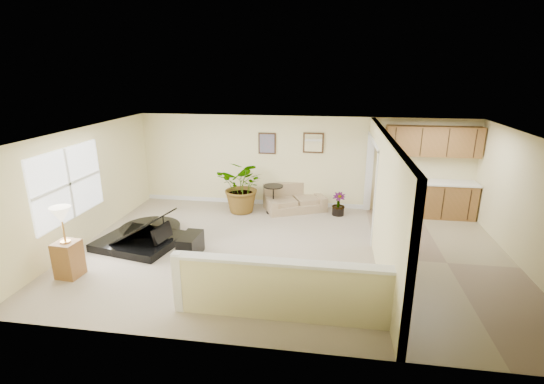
# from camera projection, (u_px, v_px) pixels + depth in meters

# --- Properties ---
(floor) EXTENTS (9.00, 9.00, 0.00)m
(floor) POSITION_uv_depth(u_px,v_px,m) (289.00, 253.00, 8.26)
(floor) COLOR tan
(floor) RESTS_ON ground
(back_wall) EXTENTS (9.00, 0.04, 2.50)m
(back_wall) POSITION_uv_depth(u_px,v_px,m) (302.00, 162.00, 10.71)
(back_wall) COLOR beige
(back_wall) RESTS_ON floor
(front_wall) EXTENTS (9.00, 0.04, 2.50)m
(front_wall) POSITION_uv_depth(u_px,v_px,m) (265.00, 267.00, 5.05)
(front_wall) COLOR beige
(front_wall) RESTS_ON floor
(left_wall) EXTENTS (0.04, 6.00, 2.50)m
(left_wall) POSITION_uv_depth(u_px,v_px,m) (84.00, 186.00, 8.52)
(left_wall) COLOR beige
(left_wall) RESTS_ON floor
(right_wall) EXTENTS (0.04, 6.00, 2.50)m
(right_wall) POSITION_uv_depth(u_px,v_px,m) (533.00, 207.00, 7.24)
(right_wall) COLOR beige
(right_wall) RESTS_ON floor
(ceiling) EXTENTS (9.00, 6.00, 0.04)m
(ceiling) POSITION_uv_depth(u_px,v_px,m) (291.00, 134.00, 7.51)
(ceiling) COLOR white
(ceiling) RESTS_ON back_wall
(kitchen_vinyl) EXTENTS (2.70, 6.00, 0.01)m
(kitchen_vinyl) POSITION_uv_depth(u_px,v_px,m) (447.00, 263.00, 7.80)
(kitchen_vinyl) COLOR #988B67
(kitchen_vinyl) RESTS_ON floor
(interior_partition) EXTENTS (0.18, 5.99, 2.50)m
(interior_partition) POSITION_uv_depth(u_px,v_px,m) (381.00, 198.00, 7.87)
(interior_partition) COLOR beige
(interior_partition) RESTS_ON floor
(pony_half_wall) EXTENTS (3.42, 0.22, 1.00)m
(pony_half_wall) POSITION_uv_depth(u_px,v_px,m) (278.00, 289.00, 5.92)
(pony_half_wall) COLOR beige
(pony_half_wall) RESTS_ON floor
(left_window) EXTENTS (0.05, 2.15, 1.45)m
(left_window) POSITION_uv_depth(u_px,v_px,m) (68.00, 184.00, 7.99)
(left_window) COLOR white
(left_window) RESTS_ON left_wall
(wall_art_left) EXTENTS (0.48, 0.04, 0.58)m
(wall_art_left) POSITION_uv_depth(u_px,v_px,m) (267.00, 143.00, 10.67)
(wall_art_left) COLOR #3D2616
(wall_art_left) RESTS_ON back_wall
(wall_mirror) EXTENTS (0.55, 0.04, 0.55)m
(wall_mirror) POSITION_uv_depth(u_px,v_px,m) (313.00, 143.00, 10.48)
(wall_mirror) COLOR #3D2616
(wall_mirror) RESTS_ON back_wall
(kitchen_cabinets) EXTENTS (2.36, 0.65, 2.33)m
(kitchen_cabinets) POSITION_uv_depth(u_px,v_px,m) (424.00, 183.00, 10.12)
(kitchen_cabinets) COLOR #955931
(kitchen_cabinets) RESTS_ON floor
(piano) EXTENTS (2.11, 2.14, 1.53)m
(piano) POSITION_uv_depth(u_px,v_px,m) (138.00, 215.00, 8.59)
(piano) COLOR black
(piano) RESTS_ON floor
(piano_bench) EXTENTS (0.38, 0.71, 0.46)m
(piano_bench) POSITION_uv_depth(u_px,v_px,m) (191.00, 245.00, 8.05)
(piano_bench) COLOR black
(piano_bench) RESTS_ON floor
(loveseat) EXTENTS (1.91, 1.47, 0.90)m
(loveseat) POSITION_uv_depth(u_px,v_px,m) (295.00, 197.00, 10.72)
(loveseat) COLOR tan
(loveseat) RESTS_ON floor
(accent_table) EXTENTS (0.52, 0.52, 0.75)m
(accent_table) POSITION_uv_depth(u_px,v_px,m) (273.00, 195.00, 10.41)
(accent_table) COLOR black
(accent_table) RESTS_ON floor
(palm_plant) EXTENTS (1.50, 1.37, 1.44)m
(palm_plant) POSITION_uv_depth(u_px,v_px,m) (243.00, 187.00, 10.41)
(palm_plant) COLOR black
(palm_plant) RESTS_ON floor
(small_plant) EXTENTS (0.37, 0.37, 0.61)m
(small_plant) POSITION_uv_depth(u_px,v_px,m) (338.00, 206.00, 10.31)
(small_plant) COLOR black
(small_plant) RESTS_ON floor
(lamp_stand) EXTENTS (0.43, 0.43, 1.36)m
(lamp_stand) POSITION_uv_depth(u_px,v_px,m) (66.00, 248.00, 7.16)
(lamp_stand) COLOR #955931
(lamp_stand) RESTS_ON floor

